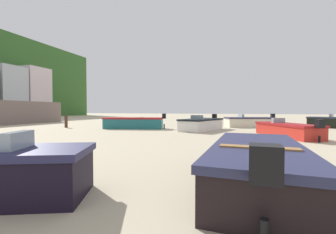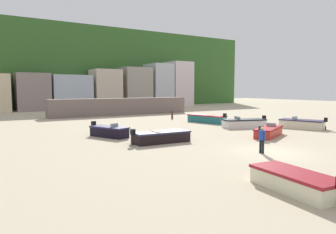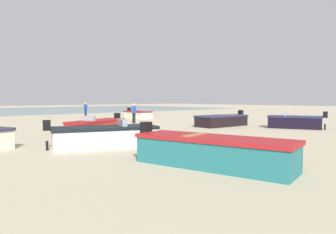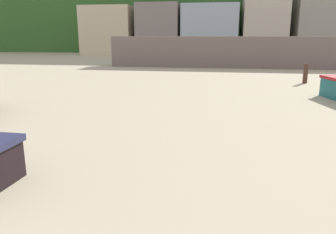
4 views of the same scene
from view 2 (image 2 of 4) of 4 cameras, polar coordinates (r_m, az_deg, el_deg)
name	(u,v)px [view 2 (image 2 of 4)]	position (r m, az deg, el deg)	size (l,w,h in m)	color
ground_plane	(270,152)	(20.08, 18.26, -6.21)	(160.00, 160.00, 0.00)	#B6A88A
headland_hill	(49,70)	(80.15, -21.08, 8.16)	(90.00, 32.00, 16.86)	#346029
harbor_pier	(122,107)	(46.42, -8.53, 1.92)	(21.05, 2.40, 2.48)	#71615B
townhouse_left	(32,92)	(59.93, -23.71, 4.25)	(5.52, 5.48, 6.60)	gray
townhouse_centre_left	(70,92)	(61.79, -17.63, 4.37)	(7.12, 6.63, 6.40)	#AEBAC9
townhouse_centre	(106,89)	(63.07, -11.41, 5.10)	(5.36, 5.04, 7.66)	beige
townhouse_centre_right	(134,87)	(66.35, -6.31, 5.43)	(5.84, 6.59, 8.26)	#9D978A
townhouse_right	(158,85)	(68.94, -1.84, 5.88)	(4.69, 6.27, 9.27)	silver
townhouse_far_right	(178,84)	(71.49, 1.82, 6.11)	(5.00, 5.89, 9.92)	silver
boat_white_0	(244,123)	(31.94, 13.81, -1.11)	(4.58, 2.89, 1.17)	white
boat_teal_1	(207,119)	(35.71, 7.15, -0.31)	(2.44, 5.07, 1.22)	#21686E
boat_cream_3	(296,182)	(12.95, 22.46, -10.93)	(1.89, 3.87, 1.06)	beige
boat_black_4	(161,137)	(22.48, -1.33, -3.67)	(4.48, 1.81, 1.13)	black
boat_black_5	(109,132)	(25.43, -10.81, -2.65)	(2.47, 3.70, 1.17)	black
boat_red_6	(269,132)	(26.66, 18.06, -2.57)	(4.45, 3.07, 1.07)	red
boat_cream_7	(302,124)	(33.14, 23.44, -1.16)	(2.98, 4.40, 1.18)	beige
mooring_post_near_water	(172,115)	(39.99, 0.77, 0.43)	(0.25, 0.25, 1.06)	#462D20
beach_walker_foreground	(262,138)	(19.48, 16.93, -3.67)	(0.36, 0.53, 1.62)	black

